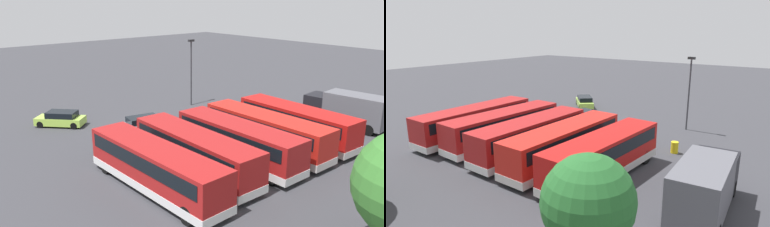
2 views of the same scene
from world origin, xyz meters
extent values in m
plane|color=#38383D|center=(0.00, 0.00, 0.00)|extent=(140.00, 140.00, 0.00)
cube|color=#B71411|center=(-7.21, 11.09, 1.65)|extent=(2.93, 10.84, 2.60)
cube|color=silver|center=(-7.21, 11.09, 0.62)|extent=(2.97, 10.88, 0.55)
cube|color=black|center=(-7.21, 11.09, 2.25)|extent=(2.96, 10.04, 0.90)
cube|color=black|center=(-7.41, 5.69, 2.25)|extent=(2.25, 0.14, 1.10)
cylinder|color=black|center=(-6.23, 7.07, 0.55)|extent=(0.34, 1.11, 1.10)
cylinder|color=black|center=(-8.48, 7.15, 0.55)|extent=(0.34, 1.11, 1.10)
cylinder|color=black|center=(-5.95, 15.02, 0.55)|extent=(0.34, 1.11, 1.10)
cylinder|color=black|center=(-8.19, 15.10, 0.55)|extent=(0.34, 1.11, 1.10)
cube|color=red|center=(-3.58, 10.85, 1.65)|extent=(2.61, 11.13, 2.60)
cube|color=silver|center=(-3.58, 10.85, 0.62)|extent=(2.65, 11.17, 0.55)
cube|color=black|center=(-3.58, 10.85, 2.25)|extent=(2.67, 10.33, 0.90)
cube|color=black|center=(-3.61, 5.26, 2.25)|extent=(2.25, 0.07, 1.10)
cylinder|color=black|center=(-2.48, 6.69, 0.55)|extent=(0.31, 1.10, 1.10)
cylinder|color=black|center=(-4.73, 6.70, 0.55)|extent=(0.31, 1.10, 1.10)
cylinder|color=black|center=(-2.43, 15.00, 0.55)|extent=(0.31, 1.10, 1.10)
cylinder|color=black|center=(-4.68, 15.01, 0.55)|extent=(0.31, 1.10, 1.10)
cube|color=#A51919|center=(-0.24, 10.95, 1.65)|extent=(2.61, 10.82, 2.60)
cube|color=silver|center=(-0.24, 10.95, 0.62)|extent=(2.65, 10.86, 0.55)
cube|color=black|center=(-0.24, 10.95, 2.25)|extent=(2.67, 10.02, 0.90)
cube|color=black|center=(-0.27, 5.52, 2.25)|extent=(2.25, 0.07, 1.10)
cylinder|color=black|center=(0.86, 6.95, 0.55)|extent=(0.31, 1.10, 1.10)
cylinder|color=black|center=(-1.39, 6.96, 0.55)|extent=(0.31, 1.10, 1.10)
cylinder|color=black|center=(0.91, 14.95, 0.55)|extent=(0.31, 1.10, 1.10)
cylinder|color=black|center=(-1.34, 14.96, 0.55)|extent=(0.31, 1.10, 1.10)
cube|color=#A51919|center=(3.51, 10.50, 1.65)|extent=(2.83, 11.10, 2.60)
cube|color=silver|center=(3.51, 10.50, 0.62)|extent=(2.87, 11.14, 0.55)
cube|color=black|center=(3.51, 10.50, 2.25)|extent=(2.87, 10.30, 0.90)
cube|color=black|center=(3.36, 4.95, 2.25)|extent=(2.25, 0.12, 1.10)
cylinder|color=black|center=(4.53, 6.35, 0.55)|extent=(0.33, 1.11, 1.10)
cylinder|color=black|center=(2.28, 6.41, 0.55)|extent=(0.33, 1.11, 1.10)
cylinder|color=black|center=(4.73, 14.59, 0.55)|extent=(0.33, 1.11, 1.10)
cylinder|color=black|center=(2.49, 14.64, 0.55)|extent=(0.33, 1.11, 1.10)
cube|color=#A51919|center=(7.05, 10.81, 1.65)|extent=(2.78, 11.58, 2.60)
cube|color=silver|center=(7.05, 10.81, 0.62)|extent=(2.82, 11.62, 0.55)
cube|color=black|center=(7.05, 10.81, 2.25)|extent=(2.82, 10.78, 0.90)
cube|color=black|center=(7.17, 5.02, 2.25)|extent=(2.25, 0.10, 1.10)
cylinder|color=black|center=(8.26, 6.47, 0.55)|extent=(0.32, 1.11, 1.10)
cylinder|color=black|center=(6.01, 6.43, 0.55)|extent=(0.32, 1.11, 1.10)
cylinder|color=black|center=(8.09, 15.20, 0.55)|extent=(0.32, 1.11, 1.10)
cylinder|color=black|center=(5.84, 15.16, 0.55)|extent=(0.32, 1.11, 1.10)
cube|color=#595960|center=(-14.24, 12.55, 1.80)|extent=(2.98, 5.70, 2.80)
cube|color=black|center=(-13.91, 8.81, 1.50)|extent=(2.67, 2.21, 2.20)
cylinder|color=black|center=(-12.78, 8.91, 0.50)|extent=(0.37, 1.02, 1.00)
cylinder|color=black|center=(-15.03, 8.71, 0.50)|extent=(0.37, 1.02, 1.00)
cylinder|color=black|center=(-13.27, 14.39, 0.50)|extent=(0.37, 1.02, 1.00)
cylinder|color=black|center=(-15.52, 14.19, 0.50)|extent=(0.37, 1.02, 1.00)
cube|color=silver|center=(1.56, 0.68, 0.53)|extent=(4.84, 2.60, 0.70)
cube|color=black|center=(1.36, 0.72, 1.15)|extent=(3.01, 2.11, 0.55)
cylinder|color=black|center=(3.37, 1.16, 0.32)|extent=(0.67, 0.33, 0.64)
cylinder|color=black|center=(3.08, -0.41, 0.32)|extent=(0.67, 0.33, 0.64)
cylinder|color=black|center=(0.04, 1.78, 0.32)|extent=(0.67, 0.33, 0.64)
cylinder|color=black|center=(-0.25, 0.20, 0.32)|extent=(0.67, 0.33, 0.64)
cube|color=#A5D14C|center=(6.42, -5.72, 0.53)|extent=(4.38, 4.49, 0.70)
cube|color=black|center=(6.28, -5.57, 1.15)|extent=(3.04, 3.08, 0.55)
cylinder|color=black|center=(8.12, -6.36, 0.32)|extent=(0.60, 0.62, 0.64)
cylinder|color=black|center=(6.96, -7.46, 0.32)|extent=(0.60, 0.62, 0.64)
cylinder|color=black|center=(5.88, -3.97, 0.32)|extent=(0.60, 0.62, 0.64)
cylinder|color=black|center=(4.71, -5.07, 0.32)|extent=(0.60, 0.62, 0.64)
cylinder|color=#38383D|center=(-7.86, -3.50, 3.52)|extent=(0.16, 0.16, 7.05)
cube|color=#262628|center=(-7.86, -3.50, 7.20)|extent=(0.70, 0.30, 0.24)
cylinder|color=yellow|center=(-9.39, 3.63, 0.47)|extent=(0.60, 0.60, 0.95)
camera|label=1|loc=(20.29, 30.12, 12.03)|focal=37.76mm
camera|label=2|loc=(-18.69, 29.41, 9.95)|focal=31.59mm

